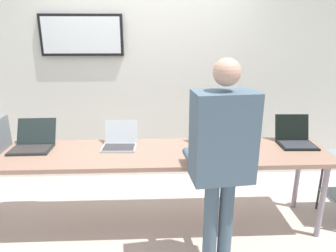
{
  "coord_description": "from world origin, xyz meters",
  "views": [
    {
      "loc": [
        0.1,
        -2.61,
        1.87
      ],
      "look_at": [
        0.22,
        0.09,
        1.02
      ],
      "focal_mm": 32.01,
      "sensor_mm": 36.0,
      "label": 1
    }
  ],
  "objects_px": {
    "workbench": "(145,157)",
    "person": "(222,152)",
    "laptop_station_0": "(33,142)",
    "laptop_station_3": "(295,138)",
    "laptop_station_1": "(120,141)",
    "laptop_station_2": "(211,141)"
  },
  "relations": [
    {
      "from": "laptop_station_1",
      "to": "laptop_station_2",
      "type": "height_order",
      "value": "laptop_station_1"
    },
    {
      "from": "person",
      "to": "laptop_station_3",
      "type": "bearing_deg",
      "value": 40.07
    },
    {
      "from": "laptop_station_2",
      "to": "laptop_station_3",
      "type": "height_order",
      "value": "laptop_station_3"
    },
    {
      "from": "workbench",
      "to": "person",
      "type": "distance_m",
      "value": 0.9
    },
    {
      "from": "workbench",
      "to": "laptop_station_3",
      "type": "height_order",
      "value": "laptop_station_3"
    },
    {
      "from": "laptop_station_1",
      "to": "laptop_station_3",
      "type": "bearing_deg",
      "value": -0.08
    },
    {
      "from": "workbench",
      "to": "person",
      "type": "height_order",
      "value": "person"
    },
    {
      "from": "laptop_station_0",
      "to": "laptop_station_2",
      "type": "xyz_separation_m",
      "value": [
        1.72,
        -0.01,
        -0.0
      ]
    },
    {
      "from": "laptop_station_2",
      "to": "laptop_station_3",
      "type": "relative_size",
      "value": 1.11
    },
    {
      "from": "laptop_station_1",
      "to": "laptop_station_2",
      "type": "distance_m",
      "value": 0.89
    },
    {
      "from": "laptop_station_3",
      "to": "laptop_station_2",
      "type": "bearing_deg",
      "value": -178.98
    },
    {
      "from": "workbench",
      "to": "laptop_station_2",
      "type": "height_order",
      "value": "laptop_station_2"
    },
    {
      "from": "laptop_station_0",
      "to": "laptop_station_2",
      "type": "distance_m",
      "value": 1.72
    },
    {
      "from": "laptop_station_0",
      "to": "laptop_station_1",
      "type": "distance_m",
      "value": 0.83
    },
    {
      "from": "laptop_station_0",
      "to": "laptop_station_1",
      "type": "xyz_separation_m",
      "value": [
        0.83,
        0.0,
        -0.0
      ]
    },
    {
      "from": "laptop_station_0",
      "to": "laptop_station_3",
      "type": "xyz_separation_m",
      "value": [
        2.57,
        0.0,
        0.0
      ]
    },
    {
      "from": "laptop_station_0",
      "to": "laptop_station_2",
      "type": "relative_size",
      "value": 0.98
    },
    {
      "from": "workbench",
      "to": "laptop_station_2",
      "type": "distance_m",
      "value": 0.66
    },
    {
      "from": "workbench",
      "to": "laptop_station_3",
      "type": "xyz_separation_m",
      "value": [
        1.49,
        0.15,
        0.11
      ]
    },
    {
      "from": "person",
      "to": "laptop_station_1",
      "type": "bearing_deg",
      "value": 137.02
    },
    {
      "from": "workbench",
      "to": "laptop_station_1",
      "type": "bearing_deg",
      "value": 149.26
    },
    {
      "from": "laptop_station_3",
      "to": "workbench",
      "type": "bearing_deg",
      "value": -174.35
    }
  ]
}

